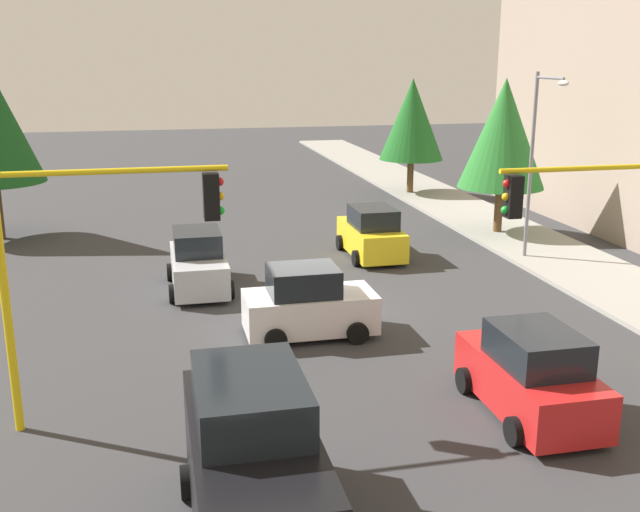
{
  "coord_description": "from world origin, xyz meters",
  "views": [
    {
      "loc": [
        21.03,
        -4.47,
        7.53
      ],
      "look_at": [
        -1.84,
        0.68,
        1.2
      ],
      "focal_mm": 41.63,
      "sensor_mm": 36.0,
      "label": 1
    }
  ],
  "objects_px": {
    "traffic_signal_near_right": "(97,244)",
    "tree_roadside_far": "(412,120)",
    "delivery_van_black": "(253,469)",
    "tree_roadside_mid": "(503,134)",
    "street_lamp_curbside": "(538,147)",
    "car_silver": "(198,263)",
    "car_yellow": "(371,234)",
    "traffic_signal_near_left": "(600,225)",
    "car_red": "(531,375)",
    "car_white": "(308,304)"
  },
  "relations": [
    {
      "from": "car_white",
      "to": "car_yellow",
      "type": "bearing_deg",
      "value": 151.89
    },
    {
      "from": "tree_roadside_far",
      "to": "car_white",
      "type": "relative_size",
      "value": 1.77
    },
    {
      "from": "traffic_signal_near_left",
      "to": "car_yellow",
      "type": "height_order",
      "value": "traffic_signal_near_left"
    },
    {
      "from": "tree_roadside_mid",
      "to": "car_white",
      "type": "height_order",
      "value": "tree_roadside_mid"
    },
    {
      "from": "traffic_signal_near_left",
      "to": "tree_roadside_far",
      "type": "height_order",
      "value": "tree_roadside_far"
    },
    {
      "from": "car_red",
      "to": "car_silver",
      "type": "bearing_deg",
      "value": -148.98
    },
    {
      "from": "traffic_signal_near_right",
      "to": "traffic_signal_near_left",
      "type": "bearing_deg",
      "value": 90.0
    },
    {
      "from": "delivery_van_black",
      "to": "car_silver",
      "type": "xyz_separation_m",
      "value": [
        -13.68,
        0.01,
        -0.39
      ]
    },
    {
      "from": "tree_roadside_mid",
      "to": "car_silver",
      "type": "height_order",
      "value": "tree_roadside_mid"
    },
    {
      "from": "street_lamp_curbside",
      "to": "car_red",
      "type": "height_order",
      "value": "street_lamp_curbside"
    },
    {
      "from": "traffic_signal_near_right",
      "to": "tree_roadside_mid",
      "type": "relative_size",
      "value": 0.82
    },
    {
      "from": "traffic_signal_near_left",
      "to": "tree_roadside_far",
      "type": "bearing_deg",
      "value": 170.82
    },
    {
      "from": "traffic_signal_near_left",
      "to": "tree_roadside_mid",
      "type": "relative_size",
      "value": 0.78
    },
    {
      "from": "traffic_signal_near_right",
      "to": "delivery_van_black",
      "type": "bearing_deg",
      "value": 27.46
    },
    {
      "from": "tree_roadside_far",
      "to": "car_white",
      "type": "height_order",
      "value": "tree_roadside_far"
    },
    {
      "from": "tree_roadside_far",
      "to": "car_yellow",
      "type": "distance_m",
      "value": 14.05
    },
    {
      "from": "tree_roadside_far",
      "to": "car_silver",
      "type": "bearing_deg",
      "value": -40.22
    },
    {
      "from": "car_red",
      "to": "tree_roadside_mid",
      "type": "bearing_deg",
      "value": 156.52
    },
    {
      "from": "delivery_van_black",
      "to": "car_yellow",
      "type": "bearing_deg",
      "value": 157.44
    },
    {
      "from": "street_lamp_curbside",
      "to": "tree_roadside_far",
      "type": "height_order",
      "value": "street_lamp_curbside"
    },
    {
      "from": "traffic_signal_near_left",
      "to": "car_yellow",
      "type": "relative_size",
      "value": 1.32
    },
    {
      "from": "car_white",
      "to": "car_yellow",
      "type": "height_order",
      "value": "same"
    },
    {
      "from": "traffic_signal_near_right",
      "to": "car_yellow",
      "type": "bearing_deg",
      "value": 141.6
    },
    {
      "from": "car_red",
      "to": "car_yellow",
      "type": "height_order",
      "value": "same"
    },
    {
      "from": "traffic_signal_near_right",
      "to": "street_lamp_curbside",
      "type": "height_order",
      "value": "street_lamp_curbside"
    },
    {
      "from": "traffic_signal_near_left",
      "to": "car_yellow",
      "type": "xyz_separation_m",
      "value": [
        -11.68,
        -2.04,
        -2.82
      ]
    },
    {
      "from": "car_silver",
      "to": "tree_roadside_mid",
      "type": "bearing_deg",
      "value": 110.84
    },
    {
      "from": "traffic_signal_near_right",
      "to": "street_lamp_curbside",
      "type": "xyz_separation_m",
      "value": [
        -9.61,
        14.87,
        0.45
      ]
    },
    {
      "from": "traffic_signal_near_left",
      "to": "car_white",
      "type": "distance_m",
      "value": 7.85
    },
    {
      "from": "traffic_signal_near_left",
      "to": "traffic_signal_near_right",
      "type": "height_order",
      "value": "traffic_signal_near_right"
    },
    {
      "from": "traffic_signal_near_left",
      "to": "street_lamp_curbside",
      "type": "bearing_deg",
      "value": 159.59
    },
    {
      "from": "street_lamp_curbside",
      "to": "tree_roadside_far",
      "type": "bearing_deg",
      "value": 178.81
    },
    {
      "from": "car_white",
      "to": "car_red",
      "type": "height_order",
      "value": "same"
    },
    {
      "from": "tree_roadside_mid",
      "to": "car_silver",
      "type": "relative_size",
      "value": 1.67
    },
    {
      "from": "traffic_signal_near_right",
      "to": "car_yellow",
      "type": "height_order",
      "value": "traffic_signal_near_right"
    },
    {
      "from": "tree_roadside_mid",
      "to": "car_red",
      "type": "relative_size",
      "value": 1.68
    },
    {
      "from": "traffic_signal_near_left",
      "to": "street_lamp_curbside",
      "type": "xyz_separation_m",
      "value": [
        -9.61,
        3.58,
        0.63
      ]
    },
    {
      "from": "tree_roadside_mid",
      "to": "delivery_van_black",
      "type": "relative_size",
      "value": 1.39
    },
    {
      "from": "tree_roadside_far",
      "to": "delivery_van_black",
      "type": "relative_size",
      "value": 1.33
    },
    {
      "from": "car_silver",
      "to": "car_yellow",
      "type": "height_order",
      "value": "same"
    },
    {
      "from": "street_lamp_curbside",
      "to": "tree_roadside_far",
      "type": "distance_m",
      "value": 14.39
    },
    {
      "from": "traffic_signal_near_right",
      "to": "car_white",
      "type": "relative_size",
      "value": 1.52
    },
    {
      "from": "car_yellow",
      "to": "car_silver",
      "type": "bearing_deg",
      "value": -68.29
    },
    {
      "from": "car_red",
      "to": "car_yellow",
      "type": "distance_m",
      "value": 13.36
    },
    {
      "from": "traffic_signal_near_right",
      "to": "tree_roadside_far",
      "type": "xyz_separation_m",
      "value": [
        -24.0,
        15.17,
        0.28
      ]
    },
    {
      "from": "tree_roadside_mid",
      "to": "tree_roadside_far",
      "type": "bearing_deg",
      "value": -177.14
    },
    {
      "from": "car_yellow",
      "to": "traffic_signal_near_left",
      "type": "bearing_deg",
      "value": 9.89
    },
    {
      "from": "street_lamp_curbside",
      "to": "tree_roadside_far",
      "type": "relative_size",
      "value": 1.1
    },
    {
      "from": "street_lamp_curbside",
      "to": "car_yellow",
      "type": "relative_size",
      "value": 1.77
    },
    {
      "from": "traffic_signal_near_left",
      "to": "delivery_van_black",
      "type": "xyz_separation_m",
      "value": [
        4.71,
        -8.84,
        -2.43
      ]
    }
  ]
}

